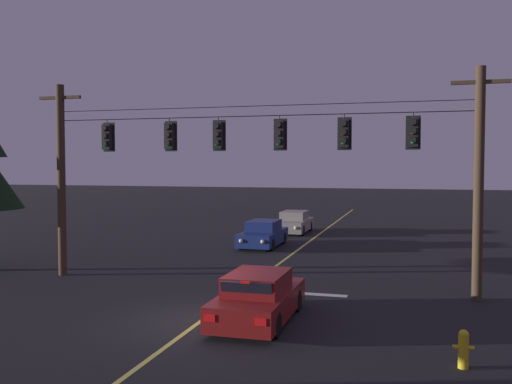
# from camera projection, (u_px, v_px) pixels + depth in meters

# --- Properties ---
(ground_plane) EXTENTS (180.00, 180.00, 0.00)m
(ground_plane) POSITION_uv_depth(u_px,v_px,m) (201.00, 321.00, 15.68)
(ground_plane) COLOR black
(lane_centre_stripe) EXTENTS (0.14, 60.00, 0.01)m
(lane_centre_stripe) POSITION_uv_depth(u_px,v_px,m) (285.00, 259.00, 25.98)
(lane_centre_stripe) COLOR #D1C64C
(lane_centre_stripe) RESTS_ON ground
(stop_bar_paint) EXTENTS (3.40, 0.36, 0.01)m
(stop_bar_paint) POSITION_uv_depth(u_px,v_px,m) (297.00, 293.00, 19.12)
(stop_bar_paint) COLOR silver
(stop_bar_paint) RESTS_ON ground
(signal_span_assembly) EXTENTS (17.14, 0.32, 7.48)m
(signal_span_assembly) POSITION_uv_depth(u_px,v_px,m) (248.00, 178.00, 20.02)
(signal_span_assembly) COLOR #423021
(signal_span_assembly) RESTS_ON ground
(traffic_light_leftmost) EXTENTS (0.48, 0.41, 1.22)m
(traffic_light_leftmost) POSITION_uv_depth(u_px,v_px,m) (107.00, 137.00, 21.45)
(traffic_light_leftmost) COLOR black
(traffic_light_left_inner) EXTENTS (0.48, 0.41, 1.22)m
(traffic_light_left_inner) POSITION_uv_depth(u_px,v_px,m) (169.00, 136.00, 20.75)
(traffic_light_left_inner) COLOR black
(traffic_light_centre) EXTENTS (0.48, 0.41, 1.22)m
(traffic_light_centre) POSITION_uv_depth(u_px,v_px,m) (218.00, 135.00, 20.24)
(traffic_light_centre) COLOR black
(traffic_light_right_inner) EXTENTS (0.48, 0.41, 1.22)m
(traffic_light_right_inner) POSITION_uv_depth(u_px,v_px,m) (279.00, 134.00, 19.63)
(traffic_light_right_inner) COLOR black
(traffic_light_rightmost) EXTENTS (0.48, 0.41, 1.22)m
(traffic_light_rightmost) POSITION_uv_depth(u_px,v_px,m) (344.00, 133.00, 19.02)
(traffic_light_rightmost) COLOR black
(traffic_light_far_right) EXTENTS (0.48, 0.41, 1.22)m
(traffic_light_far_right) POSITION_uv_depth(u_px,v_px,m) (413.00, 132.00, 18.41)
(traffic_light_far_right) COLOR black
(car_waiting_near_lane) EXTENTS (1.80, 4.33, 1.39)m
(car_waiting_near_lane) POSITION_uv_depth(u_px,v_px,m) (258.00, 298.00, 15.66)
(car_waiting_near_lane) COLOR maroon
(car_waiting_near_lane) RESTS_ON ground
(car_oncoming_lead) EXTENTS (1.80, 4.42, 1.39)m
(car_oncoming_lead) POSITION_uv_depth(u_px,v_px,m) (263.00, 234.00, 30.00)
(car_oncoming_lead) COLOR navy
(car_oncoming_lead) RESTS_ON ground
(car_oncoming_trailing) EXTENTS (1.80, 4.42, 1.39)m
(car_oncoming_trailing) POSITION_uv_depth(u_px,v_px,m) (294.00, 223.00, 36.05)
(car_oncoming_trailing) COLOR gray
(car_oncoming_trailing) RESTS_ON ground
(fire_hydrant) EXTENTS (0.44, 0.22, 0.84)m
(fire_hydrant) POSITION_uv_depth(u_px,v_px,m) (463.00, 348.00, 12.05)
(fire_hydrant) COLOR gold
(fire_hydrant) RESTS_ON ground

